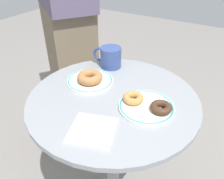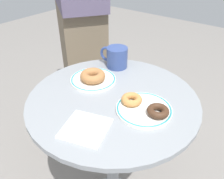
% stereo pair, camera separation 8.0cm
% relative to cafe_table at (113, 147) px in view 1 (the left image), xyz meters
% --- Properties ---
extents(cafe_table, '(0.61, 0.61, 0.75)m').
position_rel_cafe_table_xyz_m(cafe_table, '(0.00, 0.00, 0.00)').
color(cafe_table, gray).
rests_on(cafe_table, ground).
extents(plate_left, '(0.18, 0.18, 0.01)m').
position_rel_cafe_table_xyz_m(plate_left, '(-0.13, 0.04, 0.27)').
color(plate_left, white).
rests_on(plate_left, cafe_table).
extents(plate_right, '(0.19, 0.19, 0.01)m').
position_rel_cafe_table_xyz_m(plate_right, '(0.13, -0.00, 0.27)').
color(plate_right, white).
rests_on(plate_right, cafe_table).
extents(donut_cinnamon, '(0.10, 0.10, 0.03)m').
position_rel_cafe_table_xyz_m(donut_cinnamon, '(-0.12, 0.03, 0.30)').
color(donut_cinnamon, '#A36B3D').
rests_on(donut_cinnamon, plate_left).
extents(donut_chocolate, '(0.07, 0.07, 0.02)m').
position_rel_cafe_table_xyz_m(donut_chocolate, '(0.18, -0.00, 0.29)').
color(donut_chocolate, '#422819').
rests_on(donut_chocolate, plate_right).
extents(donut_old_fashioned, '(0.08, 0.08, 0.02)m').
position_rel_cafe_table_xyz_m(donut_old_fashioned, '(0.08, -0.00, 0.29)').
color(donut_old_fashioned, '#BC7F42').
rests_on(donut_old_fashioned, plate_right).
extents(paper_napkin, '(0.16, 0.16, 0.01)m').
position_rel_cafe_table_xyz_m(paper_napkin, '(0.04, -0.18, 0.27)').
color(paper_napkin, white).
rests_on(paper_napkin, cafe_table).
extents(coffee_mug, '(0.13, 0.09, 0.09)m').
position_rel_cafe_table_xyz_m(coffee_mug, '(-0.13, 0.19, 0.31)').
color(coffee_mug, '#334784').
rests_on(coffee_mug, cafe_table).
extents(person_figure, '(0.48, 0.43, 1.75)m').
position_rel_cafe_table_xyz_m(person_figure, '(-0.50, 0.35, 0.38)').
color(person_figure, brown).
rests_on(person_figure, ground).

